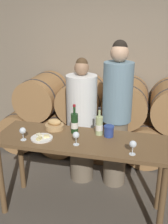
{
  "coord_description": "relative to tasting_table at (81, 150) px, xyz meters",
  "views": [
    {
      "loc": [
        0.6,
        -2.33,
        2.08
      ],
      "look_at": [
        0.0,
        0.12,
        1.15
      ],
      "focal_mm": 42.0,
      "sensor_mm": 36.0,
      "label": 1
    }
  ],
  "objects": [
    {
      "name": "wine_bottle_white",
      "position": [
        0.16,
        0.15,
        0.23
      ],
      "size": [
        0.08,
        0.08,
        0.3
      ],
      "color": "#ADBC7F",
      "rests_on": "tasting_table"
    },
    {
      "name": "barrel_stack",
      "position": [
        -0.0,
        1.39,
        -0.2
      ],
      "size": [
        3.3,
        0.83,
        1.21
      ],
      "color": "#9E7042",
      "rests_on": "ground_plane"
    },
    {
      "name": "wine_glass_left",
      "position": [
        -0.02,
        -0.14,
        0.23
      ],
      "size": [
        0.07,
        0.07,
        0.14
      ],
      "color": "white",
      "rests_on": "tasting_table"
    },
    {
      "name": "stone_wall_back",
      "position": [
        0.0,
        1.93,
        0.84
      ],
      "size": [
        10.0,
        0.12,
        3.2
      ],
      "color": "gray",
      "rests_on": "ground_plane"
    },
    {
      "name": "wine_glass_center",
      "position": [
        0.53,
        -0.2,
        0.23
      ],
      "size": [
        0.07,
        0.07,
        0.14
      ],
      "color": "white",
      "rests_on": "tasting_table"
    },
    {
      "name": "tasting_table",
      "position": [
        0.0,
        0.0,
        0.0
      ],
      "size": [
        1.79,
        0.59,
        0.9
      ],
      "color": "brown",
      "rests_on": "ground_plane"
    },
    {
      "name": "blue_crock",
      "position": [
        0.26,
        0.13,
        0.19
      ],
      "size": [
        0.11,
        0.11,
        0.12
      ],
      "color": "navy",
      "rests_on": "tasting_table"
    },
    {
      "name": "bread_basket",
      "position": [
        -0.35,
        0.18,
        0.17
      ],
      "size": [
        0.21,
        0.21,
        0.12
      ],
      "color": "tan",
      "rests_on": "tasting_table"
    },
    {
      "name": "wine_bottle_red",
      "position": [
        -0.11,
        0.13,
        0.24
      ],
      "size": [
        0.08,
        0.08,
        0.32
      ],
      "color": "#193819",
      "rests_on": "tasting_table"
    },
    {
      "name": "ground_plane",
      "position": [
        0.0,
        0.0,
        -0.76
      ],
      "size": [
        10.0,
        10.0,
        0.0
      ],
      "primitive_type": "plane",
      "color": "#564F44"
    },
    {
      "name": "person_left",
      "position": [
        -0.15,
        0.63,
        0.05
      ],
      "size": [
        0.38,
        0.38,
        1.62
      ],
      "color": "#756651",
      "rests_on": "ground_plane"
    },
    {
      "name": "cheese_plate",
      "position": [
        -0.39,
        -0.09,
        0.14
      ],
      "size": [
        0.22,
        0.22,
        0.04
      ],
      "color": "white",
      "rests_on": "tasting_table"
    },
    {
      "name": "person_right",
      "position": [
        0.28,
        0.63,
        0.17
      ],
      "size": [
        0.35,
        0.35,
        1.83
      ],
      "color": "#756651",
      "rests_on": "ground_plane"
    },
    {
      "name": "wine_glass_far_left",
      "position": [
        -0.56,
        -0.16,
        0.23
      ],
      "size": [
        0.07,
        0.07,
        0.14
      ],
      "color": "white",
      "rests_on": "tasting_table"
    }
  ]
}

